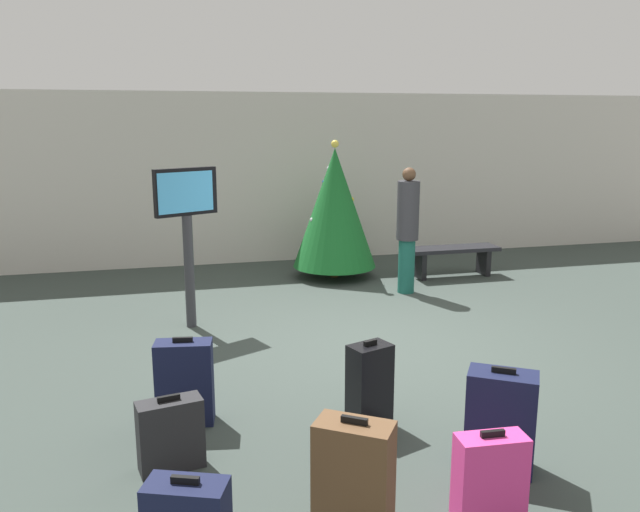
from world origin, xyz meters
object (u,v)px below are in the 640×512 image
at_px(suitcase_3, 354,477).
at_px(suitcase_4, 490,482).
at_px(holiday_tree, 335,208).
at_px(suitcase_2, 500,421).
at_px(flight_info_kiosk, 187,219).
at_px(traveller_0, 408,227).
at_px(suitcase_5, 185,382).
at_px(suitcase_1, 370,385).
at_px(waiting_bench, 453,254).
at_px(suitcase_6, 171,435).

height_order(suitcase_3, suitcase_4, suitcase_3).
xyz_separation_m(holiday_tree, suitcase_2, (-0.35, -5.76, -0.75)).
distance_m(suitcase_3, suitcase_4, 0.84).
height_order(holiday_tree, flight_info_kiosk, holiday_tree).
xyz_separation_m(flight_info_kiosk, suitcase_4, (1.59, -4.39, -1.02)).
bearing_deg(holiday_tree, suitcase_3, -104.32).
bearing_deg(suitcase_2, suitcase_4, -124.54).
height_order(traveller_0, suitcase_5, traveller_0).
height_order(flight_info_kiosk, traveller_0, flight_info_kiosk).
bearing_deg(traveller_0, suitcase_2, -103.65).
bearing_deg(suitcase_1, suitcase_3, -112.48).
relative_size(holiday_tree, suitcase_5, 2.91).
bearing_deg(suitcase_1, traveller_0, 64.22).
bearing_deg(suitcase_1, flight_info_kiosk, 113.73).
relative_size(waiting_bench, suitcase_4, 2.29).
height_order(flight_info_kiosk, suitcase_1, flight_info_kiosk).
bearing_deg(traveller_0, suitcase_6, -130.11).
relative_size(holiday_tree, flight_info_kiosk, 1.13).
bearing_deg(traveller_0, flight_info_kiosk, -165.18).
bearing_deg(flight_info_kiosk, holiday_tree, 39.98).
relative_size(flight_info_kiosk, traveller_0, 1.06).
distance_m(traveller_0, suitcase_3, 5.59).
relative_size(traveller_0, suitcase_3, 2.43).
height_order(suitcase_4, suitcase_5, suitcase_5).
bearing_deg(suitcase_1, waiting_bench, 57.15).
distance_m(holiday_tree, traveller_0, 1.39).
bearing_deg(holiday_tree, flight_info_kiosk, -140.02).
height_order(traveller_0, suitcase_1, traveller_0).
distance_m(holiday_tree, suitcase_4, 6.45).
distance_m(suitcase_4, suitcase_5, 2.56).
relative_size(suitcase_3, suitcase_5, 1.00).
xyz_separation_m(traveller_0, suitcase_6, (-3.41, -4.05, -0.70)).
bearing_deg(suitcase_2, holiday_tree, 86.49).
relative_size(traveller_0, suitcase_5, 2.44).
height_order(waiting_bench, suitcase_5, suitcase_5).
bearing_deg(traveller_0, holiday_tree, 123.88).
bearing_deg(suitcase_3, suitcase_6, 137.27).
height_order(waiting_bench, suitcase_4, suitcase_4).
relative_size(flight_info_kiosk, suitcase_6, 3.41).
bearing_deg(waiting_bench, flight_info_kiosk, -159.77).
distance_m(flight_info_kiosk, suitcase_6, 3.41).
bearing_deg(flight_info_kiosk, waiting_bench, 20.23).
bearing_deg(suitcase_6, traveller_0, 49.89).
relative_size(holiday_tree, traveller_0, 1.19).
distance_m(waiting_bench, suitcase_1, 5.34).
xyz_separation_m(traveller_0, suitcase_1, (-1.82, -3.77, -0.62)).
xyz_separation_m(waiting_bench, suitcase_2, (-2.20, -5.34, 0.01)).
xyz_separation_m(waiting_bench, suitcase_5, (-4.36, -4.07, -0.01)).
relative_size(holiday_tree, suitcase_1, 2.94).
bearing_deg(waiting_bench, holiday_tree, 167.08).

